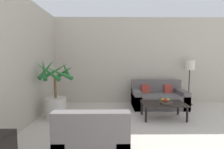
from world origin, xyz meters
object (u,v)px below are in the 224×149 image
at_px(potted_palm, 56,97).
at_px(sofa_loveseat, 158,98).
at_px(orange_fruit, 163,100).
at_px(ottoman, 99,127).
at_px(coffee_table, 163,105).
at_px(apple_green, 168,100).
at_px(fruit_bowl, 166,103).
at_px(armchair, 94,146).
at_px(apple_red, 166,100).
at_px(floor_lamp, 190,68).

relative_size(potted_palm, sofa_loveseat, 0.96).
xyz_separation_m(orange_fruit, ottoman, (-1.45, -0.93, -0.28)).
bearing_deg(sofa_loveseat, coffee_table, -98.58).
height_order(sofa_loveseat, apple_green, sofa_loveseat).
height_order(sofa_loveseat, coffee_table, sofa_loveseat).
relative_size(fruit_bowl, apple_green, 3.42).
bearing_deg(potted_palm, coffee_table, -1.74).
relative_size(coffee_table, fruit_bowl, 3.78).
bearing_deg(fruit_bowl, armchair, -131.32).
distance_m(coffee_table, armchair, 2.34).
height_order(sofa_loveseat, apple_red, sofa_loveseat).
relative_size(floor_lamp, apple_green, 17.38).
height_order(coffee_table, apple_green, apple_green).
height_order(sofa_loveseat, floor_lamp, floor_lamp).
bearing_deg(apple_red, armchair, -131.28).
distance_m(fruit_bowl, armchair, 2.29).
distance_m(potted_palm, floor_lamp, 3.93).
xyz_separation_m(fruit_bowl, armchair, (-1.51, -1.72, -0.14)).
distance_m(orange_fruit, ottoman, 1.74).
bearing_deg(potted_palm, apple_red, -3.71).
relative_size(sofa_loveseat, ottoman, 2.26).
distance_m(apple_green, ottoman, 1.83).
xyz_separation_m(sofa_loveseat, orange_fruit, (-0.16, -0.98, 0.20)).
relative_size(sofa_loveseat, floor_lamp, 1.11).
distance_m(coffee_table, fruit_bowl, 0.12).
xyz_separation_m(potted_palm, floor_lamp, (3.71, 1.12, 0.63)).
bearing_deg(coffee_table, sofa_loveseat, 81.42).
relative_size(orange_fruit, armchair, 0.08).
relative_size(potted_palm, floor_lamp, 1.06).
relative_size(coffee_table, apple_red, 13.63).
bearing_deg(coffee_table, potted_palm, 178.26).
bearing_deg(fruit_bowl, apple_green, 41.48).
height_order(orange_fruit, ottoman, orange_fruit).
xyz_separation_m(orange_fruit, armchair, (-1.46, -1.79, -0.20)).
relative_size(coffee_table, apple_green, 12.91).
distance_m(potted_palm, armchair, 2.19).
distance_m(floor_lamp, apple_green, 1.75).
relative_size(potted_palm, orange_fruit, 19.50).
relative_size(floor_lamp, ottoman, 2.04).
relative_size(apple_green, ottoman, 0.12).
bearing_deg(floor_lamp, potted_palm, -163.19).
bearing_deg(fruit_bowl, orange_fruit, 124.86).
height_order(apple_green, orange_fruit, apple_green).
height_order(sofa_loveseat, orange_fruit, sofa_loveseat).
xyz_separation_m(fruit_bowl, orange_fruit, (-0.05, 0.07, 0.06)).
distance_m(apple_red, orange_fruit, 0.09).
distance_m(orange_fruit, armchair, 2.32).
bearing_deg(apple_green, apple_red, -139.40).
height_order(floor_lamp, apple_green, floor_lamp).
height_order(potted_palm, apple_green, potted_palm).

